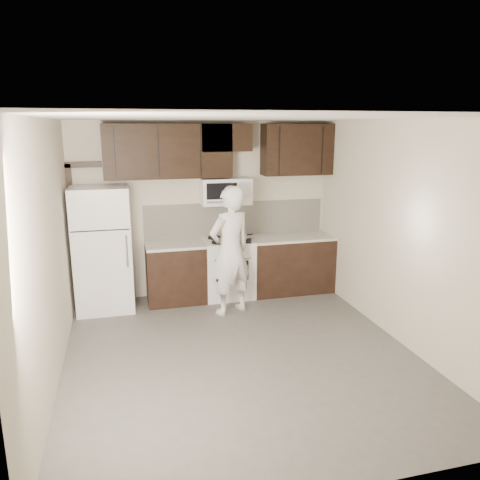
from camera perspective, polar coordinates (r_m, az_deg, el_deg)
name	(u,v)px	position (r m, az deg, el deg)	size (l,w,h in m)	color
floor	(240,354)	(5.67, 0.04, -13.73)	(4.50, 4.50, 0.00)	#54524F
back_wall	(204,209)	(7.35, -4.37, 3.75)	(4.00, 4.00, 0.00)	beige
ceiling	(240,118)	(5.04, 0.05, 14.69)	(4.50, 4.50, 0.00)	white
counter_run	(247,267)	(7.39, 0.80, -3.29)	(2.95, 0.64, 0.91)	black
stove	(228,268)	(7.31, -1.49, -3.43)	(0.76, 0.66, 0.94)	white
backsplash	(236,219)	(7.47, -0.55, 2.62)	(2.90, 0.02, 0.54)	silver
upper_cabinets	(219,149)	(7.11, -2.57, 11.01)	(3.48, 0.35, 0.78)	black
microwave	(226,191)	(7.17, -1.77, 5.97)	(0.76, 0.42, 0.40)	white
refrigerator	(103,249)	(6.98, -16.38, -1.07)	(0.80, 0.76, 1.80)	white
door_trim	(75,222)	(7.24, -19.42, 2.05)	(0.50, 0.08, 2.12)	black
saucepan	(242,237)	(7.08, 0.19, 0.34)	(0.29, 0.18, 0.17)	silver
baking_tray	(239,241)	(7.11, -0.12, -0.08)	(0.37, 0.28, 0.02)	black
pizza	(239,239)	(7.11, -0.12, 0.07)	(0.25, 0.25, 0.02)	beige
person	(230,251)	(6.55, -1.21, -1.32)	(0.67, 0.44, 1.83)	white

